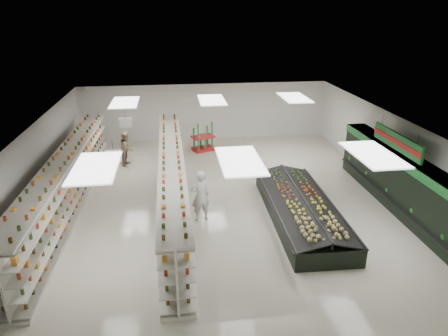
{
  "coord_description": "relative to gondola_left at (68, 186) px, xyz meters",
  "views": [
    {
      "loc": [
        -1.82,
        -14.44,
        7.23
      ],
      "look_at": [
        0.11,
        0.36,
        1.18
      ],
      "focal_mm": 32.0,
      "sensor_mm": 36.0,
      "label": 1
    }
  ],
  "objects": [
    {
      "name": "floor",
      "position": [
        5.88,
        0.18,
        -0.98
      ],
      "size": [
        16.0,
        16.0,
        0.0
      ],
      "primitive_type": "plane",
      "color": "beige",
      "rests_on": "ground"
    },
    {
      "name": "produce_island",
      "position": [
        8.5,
        -1.85,
        -0.55
      ],
      "size": [
        2.43,
        6.34,
        0.94
      ],
      "rotation": [
        0.0,
        0.0,
        -0.02
      ],
      "color": "black",
      "rests_on": "floor"
    },
    {
      "name": "gondola_center",
      "position": [
        3.9,
        -0.35,
        -0.01
      ],
      "size": [
        1.03,
        12.21,
        2.12
      ],
      "rotation": [
        0.0,
        0.0,
        0.01
      ],
      "color": "silver",
      "rests_on": "floor"
    },
    {
      "name": "shopper_background",
      "position": [
        1.74,
        4.48,
        -0.14
      ],
      "size": [
        0.67,
        0.91,
        1.69
      ],
      "primitive_type": "imported",
      "rotation": [
        0.0,
        0.0,
        1.35
      ],
      "color": "tan",
      "rests_on": "floor"
    },
    {
      "name": "wall_left",
      "position": [
        -1.12,
        0.18,
        0.62
      ],
      "size": [
        0.02,
        16.0,
        3.2
      ],
      "primitive_type": "cube",
      "color": "silver",
      "rests_on": "floor"
    },
    {
      "name": "gondola_left",
      "position": [
        0.0,
        0.0,
        0.0
      ],
      "size": [
        1.13,
        12.32,
        2.13
      ],
      "rotation": [
        0.0,
        0.0,
        -0.02
      ],
      "color": "silver",
      "rests_on": "floor"
    },
    {
      "name": "hortifruti_banner",
      "position": [
        12.13,
        -1.32,
        1.67
      ],
      "size": [
        0.12,
        3.2,
        0.95
      ],
      "color": "#1E712E",
      "rests_on": "ceiling"
    },
    {
      "name": "shopper_main",
      "position": [
        4.88,
        -1.46,
        -0.02
      ],
      "size": [
        0.8,
        0.64,
        1.92
      ],
      "primitive_type": "imported",
      "rotation": [
        0.0,
        0.0,
        3.42
      ],
      "color": "silver",
      "rests_on": "floor"
    },
    {
      "name": "soda_endcap",
      "position": [
        5.57,
        6.09,
        -0.27
      ],
      "size": [
        1.35,
        1.16,
        1.45
      ],
      "rotation": [
        0.0,
        0.0,
        0.41
      ],
      "color": "red",
      "rests_on": "floor"
    },
    {
      "name": "produce_wall_case",
      "position": [
        12.41,
        -1.32,
        0.26
      ],
      "size": [
        0.93,
        8.0,
        2.2
      ],
      "color": "black",
      "rests_on": "floor"
    },
    {
      "name": "aisle_sign_far",
      "position": [
        2.08,
        2.18,
        1.77
      ],
      "size": [
        0.52,
        0.06,
        0.75
      ],
      "color": "white",
      "rests_on": "ceiling"
    },
    {
      "name": "wall_front",
      "position": [
        5.88,
        -7.82,
        0.62
      ],
      "size": [
        14.0,
        0.02,
        3.2
      ],
      "primitive_type": "cube",
      "color": "silver",
      "rests_on": "floor"
    },
    {
      "name": "aisle_sign_near",
      "position": [
        2.08,
        -1.82,
        1.77
      ],
      "size": [
        0.52,
        0.06,
        0.75
      ],
      "color": "white",
      "rests_on": "ceiling"
    },
    {
      "name": "wall_back",
      "position": [
        5.88,
        8.18,
        0.62
      ],
      "size": [
        14.0,
        0.02,
        3.2
      ],
      "primitive_type": "cube",
      "color": "silver",
      "rests_on": "floor"
    },
    {
      "name": "wall_right",
      "position": [
        12.88,
        0.18,
        0.62
      ],
      "size": [
        0.02,
        16.0,
        3.2
      ],
      "primitive_type": "cube",
      "color": "silver",
      "rests_on": "floor"
    },
    {
      "name": "ceiling",
      "position": [
        5.88,
        0.18,
        2.22
      ],
      "size": [
        14.0,
        16.0,
        0.02
      ],
      "primitive_type": "cube",
      "color": "white",
      "rests_on": "wall_back"
    }
  ]
}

